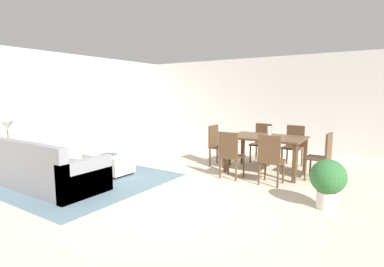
% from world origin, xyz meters
% --- Properties ---
extents(ground_plane, '(10.80, 10.80, 0.00)m').
position_xyz_m(ground_plane, '(0.00, 0.00, 0.00)').
color(ground_plane, beige).
extents(wall_back, '(9.00, 0.12, 2.70)m').
position_xyz_m(wall_back, '(0.00, 5.00, 1.35)').
color(wall_back, beige).
rests_on(wall_back, ground_plane).
extents(wall_left, '(0.12, 11.00, 2.70)m').
position_xyz_m(wall_left, '(-4.50, 0.50, 1.35)').
color(wall_left, beige).
rests_on(wall_left, ground_plane).
extents(area_rug, '(3.00, 2.80, 0.01)m').
position_xyz_m(area_rug, '(-2.00, -0.24, 0.00)').
color(area_rug, slate).
rests_on(area_rug, ground_plane).
extents(couch, '(2.23, 0.96, 0.86)m').
position_xyz_m(couch, '(-2.14, -0.86, 0.29)').
color(couch, gray).
rests_on(couch, ground_plane).
extents(ottoman_table, '(0.98, 0.54, 0.41)m').
position_xyz_m(ottoman_table, '(-1.86, 0.32, 0.24)').
color(ottoman_table, silver).
rests_on(ottoman_table, ground_plane).
extents(side_table, '(0.40, 0.40, 0.57)m').
position_xyz_m(side_table, '(-3.55, -0.77, 0.45)').
color(side_table, olive).
rests_on(side_table, ground_plane).
extents(table_lamp, '(0.26, 0.26, 0.53)m').
position_xyz_m(table_lamp, '(-3.55, -0.77, 0.98)').
color(table_lamp, brown).
rests_on(table_lamp, side_table).
extents(dining_table, '(1.52, 1.00, 0.76)m').
position_xyz_m(dining_table, '(0.77, 2.22, 0.67)').
color(dining_table, '#513823').
rests_on(dining_table, ground_plane).
extents(dining_chair_near_left, '(0.41, 0.41, 0.92)m').
position_xyz_m(dining_chair_near_left, '(0.37, 1.37, 0.52)').
color(dining_chair_near_left, '#513823').
rests_on(dining_chair_near_left, ground_plane).
extents(dining_chair_near_right, '(0.40, 0.40, 0.92)m').
position_xyz_m(dining_chair_near_right, '(1.15, 1.39, 0.52)').
color(dining_chair_near_right, '#513823').
rests_on(dining_chair_near_right, ground_plane).
extents(dining_chair_far_left, '(0.42, 0.42, 0.92)m').
position_xyz_m(dining_chair_far_left, '(0.37, 3.10, 0.52)').
color(dining_chair_far_left, '#513823').
rests_on(dining_chair_far_left, ground_plane).
extents(dining_chair_far_right, '(0.43, 0.43, 0.92)m').
position_xyz_m(dining_chair_far_right, '(1.12, 3.09, 0.52)').
color(dining_chair_far_right, '#513823').
rests_on(dining_chair_far_right, ground_plane).
extents(dining_chair_head_east, '(0.43, 0.43, 0.92)m').
position_xyz_m(dining_chair_head_east, '(1.88, 2.18, 0.52)').
color(dining_chair_head_east, '#513823').
rests_on(dining_chair_head_east, ground_plane).
extents(dining_chair_head_west, '(0.40, 0.40, 0.92)m').
position_xyz_m(dining_chair_head_west, '(-0.37, 2.20, 0.52)').
color(dining_chair_head_west, '#513823').
rests_on(dining_chair_head_west, ground_plane).
extents(vase_centerpiece, '(0.09, 0.09, 0.21)m').
position_xyz_m(vase_centerpiece, '(0.83, 2.23, 0.87)').
color(vase_centerpiece, silver).
rests_on(vase_centerpiece, dining_table).
extents(book_on_ottoman, '(0.28, 0.23, 0.03)m').
position_xyz_m(book_on_ottoman, '(-1.77, 0.25, 0.43)').
color(book_on_ottoman, '#3F4C72').
rests_on(book_on_ottoman, ottoman_table).
extents(potted_plant, '(0.50, 0.50, 0.72)m').
position_xyz_m(potted_plant, '(2.19, 0.78, 0.42)').
color(potted_plant, beige).
rests_on(potted_plant, ground_plane).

